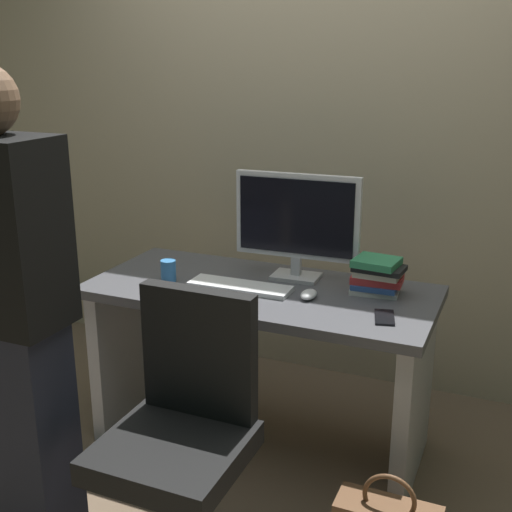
{
  "coord_description": "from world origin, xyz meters",
  "views": [
    {
      "loc": [
        0.98,
        -2.34,
        1.65
      ],
      "look_at": [
        0.0,
        -0.05,
        0.88
      ],
      "focal_mm": 45.66,
      "sensor_mm": 36.0,
      "label": 1
    }
  ],
  "objects_px": {
    "mouse": "(309,294)",
    "book_stack": "(377,276)",
    "monitor": "(297,221)",
    "person_at_desk": "(7,324)",
    "desk": "(261,337)",
    "keyboard": "(240,287)",
    "cell_phone": "(385,317)",
    "office_chair": "(182,451)",
    "cup_near_keyboard": "(168,271)"
  },
  "relations": [
    {
      "from": "mouse",
      "to": "cell_phone",
      "type": "xyz_separation_m",
      "value": [
        0.32,
        -0.08,
        -0.01
      ]
    },
    {
      "from": "cup_near_keyboard",
      "to": "book_stack",
      "type": "distance_m",
      "value": 0.87
    },
    {
      "from": "office_chair",
      "to": "cup_near_keyboard",
      "type": "height_order",
      "value": "office_chair"
    },
    {
      "from": "monitor",
      "to": "cup_near_keyboard",
      "type": "relative_size",
      "value": 5.84
    },
    {
      "from": "office_chair",
      "to": "person_at_desk",
      "type": "height_order",
      "value": "person_at_desk"
    },
    {
      "from": "desk",
      "to": "office_chair",
      "type": "relative_size",
      "value": 1.53
    },
    {
      "from": "book_stack",
      "to": "cell_phone",
      "type": "distance_m",
      "value": 0.28
    },
    {
      "from": "office_chair",
      "to": "book_stack",
      "type": "xyz_separation_m",
      "value": [
        0.41,
        0.89,
        0.38
      ]
    },
    {
      "from": "office_chair",
      "to": "monitor",
      "type": "distance_m",
      "value": 1.09
    },
    {
      "from": "mouse",
      "to": "cell_phone",
      "type": "height_order",
      "value": "mouse"
    },
    {
      "from": "keyboard",
      "to": "cell_phone",
      "type": "bearing_deg",
      "value": -8.09
    },
    {
      "from": "desk",
      "to": "office_chair",
      "type": "xyz_separation_m",
      "value": [
        0.05,
        -0.77,
        -0.08
      ]
    },
    {
      "from": "person_at_desk",
      "to": "cell_phone",
      "type": "height_order",
      "value": "person_at_desk"
    },
    {
      "from": "keyboard",
      "to": "mouse",
      "type": "distance_m",
      "value": 0.3
    },
    {
      "from": "monitor",
      "to": "desk",
      "type": "bearing_deg",
      "value": -119.95
    },
    {
      "from": "cell_phone",
      "to": "keyboard",
      "type": "bearing_deg",
      "value": 158.45
    },
    {
      "from": "keyboard",
      "to": "cup_near_keyboard",
      "type": "bearing_deg",
      "value": -175.21
    },
    {
      "from": "monitor",
      "to": "book_stack",
      "type": "height_order",
      "value": "monitor"
    },
    {
      "from": "keyboard",
      "to": "book_stack",
      "type": "height_order",
      "value": "book_stack"
    },
    {
      "from": "mouse",
      "to": "book_stack",
      "type": "height_order",
      "value": "book_stack"
    },
    {
      "from": "book_stack",
      "to": "monitor",
      "type": "bearing_deg",
      "value": 172.92
    },
    {
      "from": "mouse",
      "to": "book_stack",
      "type": "bearing_deg",
      "value": 35.66
    },
    {
      "from": "monitor",
      "to": "mouse",
      "type": "relative_size",
      "value": 5.41
    },
    {
      "from": "desk",
      "to": "keyboard",
      "type": "bearing_deg",
      "value": -143.85
    },
    {
      "from": "monitor",
      "to": "mouse",
      "type": "bearing_deg",
      "value": -58.28
    },
    {
      "from": "person_at_desk",
      "to": "keyboard",
      "type": "distance_m",
      "value": 0.96
    },
    {
      "from": "desk",
      "to": "cup_near_keyboard",
      "type": "height_order",
      "value": "cup_near_keyboard"
    },
    {
      "from": "mouse",
      "to": "book_stack",
      "type": "relative_size",
      "value": 0.46
    },
    {
      "from": "cell_phone",
      "to": "mouse",
      "type": "bearing_deg",
      "value": 151.03
    },
    {
      "from": "office_chair",
      "to": "mouse",
      "type": "height_order",
      "value": "office_chair"
    },
    {
      "from": "person_at_desk",
      "to": "mouse",
      "type": "distance_m",
      "value": 1.12
    },
    {
      "from": "office_chair",
      "to": "cell_phone",
      "type": "bearing_deg",
      "value": 51.78
    },
    {
      "from": "keyboard",
      "to": "book_stack",
      "type": "relative_size",
      "value": 1.98
    },
    {
      "from": "keyboard",
      "to": "person_at_desk",
      "type": "bearing_deg",
      "value": -116.33
    },
    {
      "from": "monitor",
      "to": "book_stack",
      "type": "xyz_separation_m",
      "value": [
        0.36,
        -0.04,
        -0.18
      ]
    },
    {
      "from": "desk",
      "to": "office_chair",
      "type": "distance_m",
      "value": 0.77
    },
    {
      "from": "keyboard",
      "to": "cell_phone",
      "type": "distance_m",
      "value": 0.62
    },
    {
      "from": "monitor",
      "to": "cell_phone",
      "type": "height_order",
      "value": "monitor"
    },
    {
      "from": "office_chair",
      "to": "cup_near_keyboard",
      "type": "xyz_separation_m",
      "value": [
        -0.44,
        0.68,
        0.35
      ]
    },
    {
      "from": "keyboard",
      "to": "mouse",
      "type": "bearing_deg",
      "value": 0.26
    },
    {
      "from": "office_chair",
      "to": "desk",
      "type": "bearing_deg",
      "value": 93.46
    },
    {
      "from": "person_at_desk",
      "to": "monitor",
      "type": "height_order",
      "value": "person_at_desk"
    },
    {
      "from": "person_at_desk",
      "to": "mouse",
      "type": "relative_size",
      "value": 16.39
    },
    {
      "from": "desk",
      "to": "mouse",
      "type": "bearing_deg",
      "value": -11.56
    },
    {
      "from": "person_at_desk",
      "to": "monitor",
      "type": "bearing_deg",
      "value": 61.85
    },
    {
      "from": "monitor",
      "to": "keyboard",
      "type": "relative_size",
      "value": 1.26
    },
    {
      "from": "person_at_desk",
      "to": "cup_near_keyboard",
      "type": "xyz_separation_m",
      "value": [
        0.09,
        0.83,
        -0.06
      ]
    },
    {
      "from": "person_at_desk",
      "to": "cup_near_keyboard",
      "type": "height_order",
      "value": "person_at_desk"
    },
    {
      "from": "office_chair",
      "to": "cup_near_keyboard",
      "type": "distance_m",
      "value": 0.88
    },
    {
      "from": "mouse",
      "to": "office_chair",
      "type": "bearing_deg",
      "value": -103.96
    }
  ]
}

